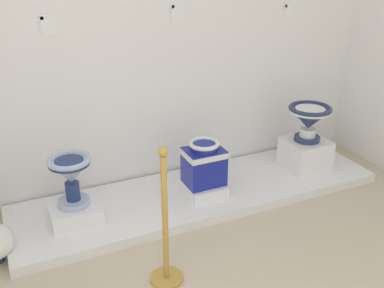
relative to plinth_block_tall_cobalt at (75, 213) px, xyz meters
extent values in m
cube|color=white|center=(1.10, 0.52, 1.45)|extent=(4.02, 0.06, 3.20)
cube|color=white|center=(1.10, 0.04, -0.11)|extent=(3.26, 0.87, 0.08)
cube|color=white|center=(0.00, 0.00, 0.00)|extent=(0.39, 0.32, 0.14)
cylinder|color=#ACB7D5|center=(0.00, 0.00, 0.10)|extent=(0.24, 0.24, 0.05)
cylinder|color=navy|center=(0.00, 0.00, 0.19)|extent=(0.11, 0.11, 0.15)
cone|color=#ACB7D5|center=(0.00, 0.00, 0.36)|extent=(0.31, 0.31, 0.19)
cylinder|color=navy|center=(0.00, 0.00, 0.44)|extent=(0.30, 0.30, 0.03)
torus|color=#ACB7D5|center=(0.00, 0.00, 0.46)|extent=(0.33, 0.33, 0.04)
cylinder|color=navy|center=(0.00, 0.00, 0.45)|extent=(0.22, 0.22, 0.01)
cube|color=white|center=(1.10, -0.04, -0.02)|extent=(0.32, 0.34, 0.10)
cube|color=navy|center=(1.10, -0.04, 0.19)|extent=(0.32, 0.26, 0.32)
cube|color=white|center=(1.10, -0.04, 0.31)|extent=(0.33, 0.27, 0.05)
cylinder|color=navy|center=(1.10, -0.04, 0.37)|extent=(0.24, 0.24, 0.05)
torus|color=white|center=(1.10, -0.04, 0.40)|extent=(0.26, 0.26, 0.04)
cube|color=white|center=(2.21, 0.02, 0.07)|extent=(0.39, 0.38, 0.28)
cylinder|color=navy|center=(2.21, 0.02, 0.23)|extent=(0.24, 0.24, 0.04)
cylinder|color=white|center=(2.21, 0.02, 0.29)|extent=(0.15, 0.15, 0.08)
cone|color=navy|center=(2.21, 0.02, 0.43)|extent=(0.39, 0.39, 0.20)
cylinder|color=white|center=(2.21, 0.02, 0.51)|extent=(0.38, 0.38, 0.03)
torus|color=navy|center=(2.21, 0.02, 0.53)|extent=(0.40, 0.40, 0.04)
cylinder|color=white|center=(2.21, 0.02, 0.52)|extent=(0.27, 0.27, 0.01)
cube|color=white|center=(0.03, 0.49, 1.36)|extent=(0.11, 0.01, 0.16)
cube|color=slate|center=(0.00, 0.49, 1.41)|extent=(0.02, 0.01, 0.02)
cube|color=white|center=(1.09, 0.49, 1.40)|extent=(0.11, 0.01, 0.15)
cube|color=slate|center=(1.05, 0.49, 1.44)|extent=(0.02, 0.01, 0.02)
cube|color=white|center=(2.22, 0.49, 1.35)|extent=(0.09, 0.01, 0.13)
cube|color=#386BAD|center=(2.19, 0.49, 1.39)|extent=(0.02, 0.01, 0.02)
cylinder|color=#BC8F3D|center=(0.43, -0.84, -0.14)|extent=(0.22, 0.22, 0.02)
cylinder|color=#BC8F3D|center=(0.43, -0.84, 0.32)|extent=(0.04, 0.04, 0.90)
sphere|color=#BC8F3D|center=(0.43, -0.84, 0.79)|extent=(0.06, 0.06, 0.06)
camera|label=1|loc=(-0.41, -3.06, 1.89)|focal=41.61mm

